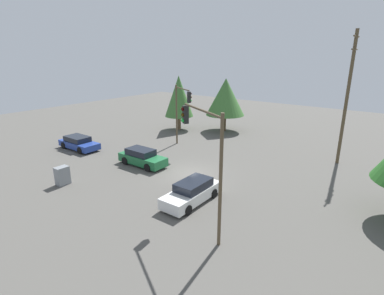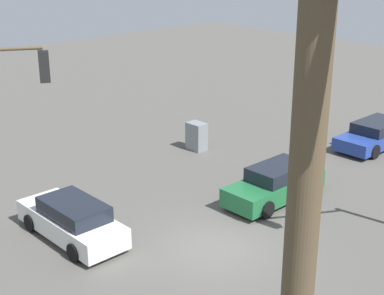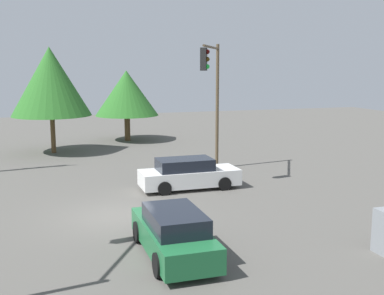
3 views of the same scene
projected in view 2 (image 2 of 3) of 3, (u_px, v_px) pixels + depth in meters
The scene contains 5 objects.
ground_plane at pixel (215, 247), 20.27m from camera, with size 80.00×80.00×0.00m, color #54514C.
sedan_green at pixel (275, 184), 23.64m from camera, with size 1.85×4.56×1.48m.
sedan_white at pixel (72, 220), 20.68m from camera, with size 4.68×1.87×1.46m.
sedan_blue at pixel (375, 134), 29.71m from camera, with size 2.02×4.73×1.34m.
electrical_cabinet at pixel (197, 136), 29.30m from camera, with size 0.95×0.68×1.40m, color gray.
Camera 2 is at (-12.52, 12.82, 10.12)m, focal length 55.00 mm.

